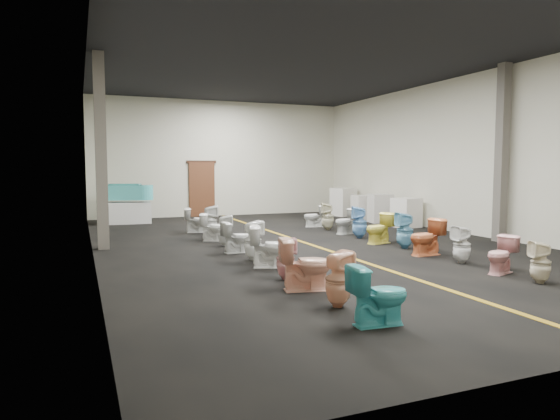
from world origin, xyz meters
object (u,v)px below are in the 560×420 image
at_px(toilet_left_6, 237,237).
at_px(toilet_left_7, 225,231).
at_px(toilet_left_10, 197,220).
at_px(toilet_right_4, 462,245).
at_px(toilet_left_5, 253,240).
at_px(toilet_right_6, 405,230).
at_px(bathtub, 125,192).
at_px(toilet_right_3, 501,255).
at_px(toilet_left_9, 210,221).
at_px(toilet_left_4, 271,246).
at_px(toilet_right_5, 426,237).
at_px(toilet_right_9, 346,221).
at_px(toilet_right_10, 328,217).
at_px(toilet_left_2, 306,264).
at_px(appliance_crate_d, 343,202).
at_px(toilet_left_1, 338,279).
at_px(toilet_right_2, 541,262).
at_px(toilet_right_11, 314,216).
at_px(toilet_left_8, 214,227).
at_px(appliance_crate_b, 380,208).
at_px(toilet_right_7, 379,228).
at_px(appliance_crate_a, 406,213).
at_px(display_table, 126,213).
at_px(toilet_right_8, 360,222).
at_px(toilet_left_0, 379,295).
at_px(toilet_left_3, 286,259).

distance_m(toilet_left_6, toilet_left_7, 1.02).
height_order(toilet_left_6, toilet_left_10, toilet_left_10).
bearing_deg(toilet_left_10, toilet_right_4, -133.39).
relative_size(toilet_left_5, toilet_right_6, 0.95).
height_order(bathtub, toilet_right_3, bathtub).
relative_size(toilet_left_9, toilet_right_3, 1.26).
relative_size(toilet_left_4, toilet_right_5, 1.00).
distance_m(toilet_left_9, toilet_right_9, 3.84).
bearing_deg(toilet_right_10, toilet_right_9, 25.77).
bearing_deg(toilet_left_4, toilet_left_2, -162.48).
bearing_deg(toilet_right_6, toilet_left_5, -77.71).
relative_size(toilet_left_2, toilet_left_6, 1.17).
bearing_deg(appliance_crate_d, toilet_left_1, -119.51).
bearing_deg(toilet_right_4, toilet_left_5, -114.41).
bearing_deg(toilet_right_10, toilet_right_4, 21.31).
distance_m(toilet_left_4, toilet_left_9, 4.65).
distance_m(toilet_left_10, toilet_right_10, 3.91).
bearing_deg(toilet_left_5, toilet_right_4, -126.14).
distance_m(toilet_left_5, toilet_right_2, 5.22).
height_order(toilet_left_1, toilet_right_11, toilet_left_1).
bearing_deg(toilet_left_8, toilet_right_9, -66.68).
distance_m(appliance_crate_b, toilet_right_7, 4.95).
relative_size(appliance_crate_a, toilet_right_3, 1.37).
bearing_deg(toilet_right_4, display_table, -148.55).
relative_size(display_table, toilet_left_1, 2.13).
bearing_deg(toilet_right_8, toilet_right_5, 20.28).
relative_size(appliance_crate_b, toilet_left_2, 1.21).
relative_size(toilet_right_4, toilet_right_6, 0.88).
relative_size(toilet_left_1, toilet_left_8, 1.08).
bearing_deg(toilet_right_5, toilet_left_7, -132.65).
distance_m(appliance_crate_a, toilet_right_10, 2.69).
bearing_deg(toilet_left_0, toilet_left_3, 5.82).
bearing_deg(toilet_left_9, toilet_left_1, -178.65).
distance_m(display_table, toilet_right_6, 9.76).
relative_size(toilet_left_10, toilet_right_5, 0.90).
bearing_deg(toilet_right_9, appliance_crate_b, 116.56).
xyz_separation_m(toilet_left_7, toilet_right_2, (3.69, -5.73, -0.03)).
xyz_separation_m(display_table, toilet_right_3, (5.48, -10.98, -0.02)).
distance_m(toilet_left_1, toilet_right_4, 4.19).
xyz_separation_m(display_table, toilet_left_0, (1.82, -12.65, 0.01)).
bearing_deg(toilet_left_6, toilet_left_5, 176.57).
bearing_deg(toilet_right_10, toilet_right_11, -157.53).
height_order(appliance_crate_b, toilet_left_6, appliance_crate_b).
relative_size(appliance_crate_a, toilet_right_9, 1.29).
relative_size(bathtub, toilet_left_9, 2.12).
distance_m(toilet_right_2, toilet_right_7, 4.67).
bearing_deg(toilet_right_11, appliance_crate_d, 147.76).
bearing_deg(toilet_right_4, appliance_crate_b, 161.41).
bearing_deg(toilet_right_9, toilet_right_11, 169.01).
xyz_separation_m(appliance_crate_b, toilet_left_9, (-6.32, -1.24, -0.07)).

